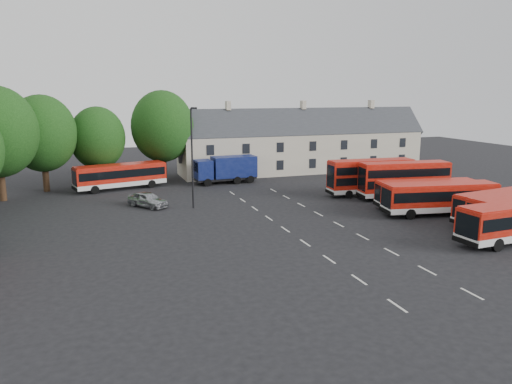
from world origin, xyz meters
TOP-DOWN VIEW (x-y plane):
  - ground at (0.00, 0.00)m, footprint 140.00×140.00m
  - lane_markings at (2.50, 2.00)m, footprint 5.15×33.80m
  - treeline at (-20.74, 19.36)m, footprint 29.92×32.59m
  - terrace_houses at (14.00, 30.00)m, footprint 35.70×7.13m
  - bus_row_c at (18.78, -2.07)m, footprint 10.25×3.79m
  - bus_row_d at (15.50, 2.01)m, footprint 10.92×4.10m
  - bus_row_e at (16.00, 4.58)m, footprint 10.18×3.78m
  - bus_dd_south at (16.58, 9.14)m, footprint 9.90×3.40m
  - bus_dd_north at (14.30, 12.05)m, footprint 9.81×2.85m
  - bus_north at (-11.76, 24.46)m, footprint 10.79×4.88m
  - box_truck at (1.08, 24.23)m, footprint 7.81×2.85m
  - silver_car at (-9.90, 14.11)m, footprint 4.13×4.71m
  - lamppost at (-5.67, 12.18)m, footprint 0.68×0.42m

SIDE VIEW (x-z plane):
  - ground at x=0.00m, z-range 0.00..0.00m
  - lane_markings at x=2.50m, z-range 0.00..0.01m
  - silver_car at x=-9.90m, z-range 0.00..1.54m
  - bus_row_e at x=16.00m, z-range 0.28..3.10m
  - bus_row_c at x=18.78m, z-range 0.29..3.12m
  - bus_north at x=-11.76m, z-range 0.30..3.28m
  - bus_row_d at x=15.50m, z-range 0.30..3.32m
  - box_truck at x=1.08m, z-range 0.21..3.57m
  - bus_dd_north at x=14.30m, z-range 0.28..4.25m
  - bus_dd_south at x=16.58m, z-range 0.28..4.26m
  - terrace_houses at x=14.00m, z-range -1.17..8.89m
  - lamppost at x=-5.67m, z-range 0.33..10.21m
  - treeline at x=-20.74m, z-range 0.68..12.69m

